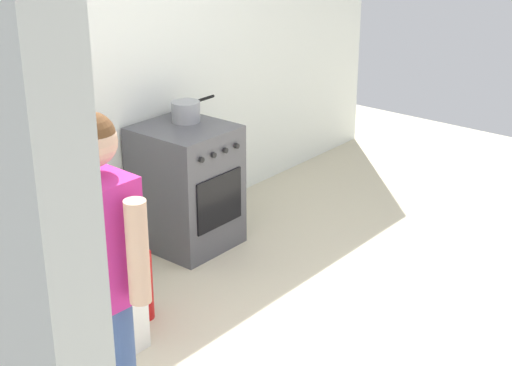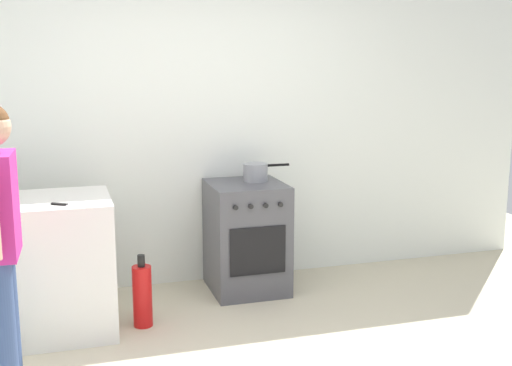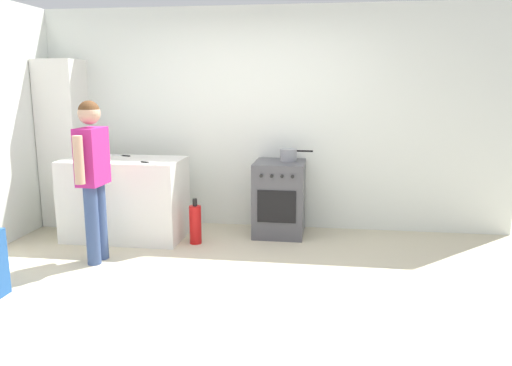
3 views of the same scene
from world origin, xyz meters
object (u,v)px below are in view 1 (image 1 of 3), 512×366
(knife_utility, at_px, (88,206))
(fire_extinguisher, at_px, (142,284))
(pot, at_px, (186,111))
(person, at_px, (101,260))
(oven_left, at_px, (186,186))

(knife_utility, height_order, fire_extinguisher, knife_utility)
(pot, relative_size, person, 0.24)
(pot, xyz_separation_m, person, (-1.77, -1.23, 0.01))
(oven_left, height_order, fire_extinguisher, oven_left)
(pot, distance_m, knife_utility, 1.58)
(oven_left, relative_size, knife_utility, 3.74)
(oven_left, relative_size, pot, 2.28)
(oven_left, xyz_separation_m, pot, (0.10, 0.07, 0.49))
(oven_left, height_order, knife_utility, knife_utility)
(fire_extinguisher, bearing_deg, oven_left, 28.78)
(oven_left, distance_m, person, 2.10)
(pot, height_order, person, person)
(person, height_order, fire_extinguisher, person)
(knife_utility, bearing_deg, fire_extinguisher, 18.62)
(knife_utility, distance_m, fire_extinguisher, 0.83)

